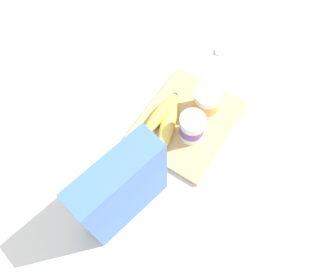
{
  "coord_description": "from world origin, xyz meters",
  "views": [
    {
      "loc": [
        0.42,
        0.2,
        0.86
      ],
      "look_at": [
        0.1,
        0.0,
        0.07
      ],
      "focal_mm": 37.47,
      "sensor_mm": 36.0,
      "label": 1
    }
  ],
  "objects_px": {
    "cutting_board": "(187,122)",
    "banana_bunch": "(165,118)",
    "cereal_box": "(121,190)",
    "yogurt_cup_front": "(207,102)",
    "spoon": "(214,57)",
    "yogurt_cup_back": "(192,127)"
  },
  "relations": [
    {
      "from": "cutting_board",
      "to": "cereal_box",
      "type": "distance_m",
      "value": 0.3
    },
    {
      "from": "cutting_board",
      "to": "banana_bunch",
      "type": "height_order",
      "value": "banana_bunch"
    },
    {
      "from": "yogurt_cup_front",
      "to": "yogurt_cup_back",
      "type": "height_order",
      "value": "yogurt_cup_back"
    },
    {
      "from": "yogurt_cup_front",
      "to": "banana_bunch",
      "type": "bearing_deg",
      "value": -38.73
    },
    {
      "from": "yogurt_cup_front",
      "to": "cereal_box",
      "type": "bearing_deg",
      "value": -5.06
    },
    {
      "from": "cutting_board",
      "to": "banana_bunch",
      "type": "distance_m",
      "value": 0.07
    },
    {
      "from": "yogurt_cup_front",
      "to": "yogurt_cup_back",
      "type": "bearing_deg",
      "value": 4.24
    },
    {
      "from": "yogurt_cup_front",
      "to": "spoon",
      "type": "height_order",
      "value": "yogurt_cup_front"
    },
    {
      "from": "yogurt_cup_back",
      "to": "spoon",
      "type": "xyz_separation_m",
      "value": [
        -0.27,
        -0.08,
        -0.05
      ]
    },
    {
      "from": "banana_bunch",
      "to": "spoon",
      "type": "bearing_deg",
      "value": 179.14
    },
    {
      "from": "spoon",
      "to": "yogurt_cup_back",
      "type": "bearing_deg",
      "value": 15.85
    },
    {
      "from": "cereal_box",
      "to": "banana_bunch",
      "type": "bearing_deg",
      "value": -156.31
    },
    {
      "from": "cutting_board",
      "to": "yogurt_cup_front",
      "type": "relative_size",
      "value": 3.51
    },
    {
      "from": "spoon",
      "to": "cutting_board",
      "type": "bearing_deg",
      "value": 10.81
    },
    {
      "from": "cutting_board",
      "to": "yogurt_cup_front",
      "type": "height_order",
      "value": "yogurt_cup_front"
    },
    {
      "from": "yogurt_cup_front",
      "to": "banana_bunch",
      "type": "xyz_separation_m",
      "value": [
        0.09,
        -0.07,
        -0.02
      ]
    },
    {
      "from": "cutting_board",
      "to": "yogurt_cup_back",
      "type": "relative_size",
      "value": 3.28
    },
    {
      "from": "cutting_board",
      "to": "spoon",
      "type": "distance_m",
      "value": 0.25
    },
    {
      "from": "cutting_board",
      "to": "yogurt_cup_front",
      "type": "distance_m",
      "value": 0.08
    },
    {
      "from": "cutting_board",
      "to": "yogurt_cup_back",
      "type": "distance_m",
      "value": 0.07
    },
    {
      "from": "cutting_board",
      "to": "yogurt_cup_front",
      "type": "bearing_deg",
      "value": 157.42
    },
    {
      "from": "cereal_box",
      "to": "banana_bunch",
      "type": "xyz_separation_m",
      "value": [
        -0.24,
        -0.04,
        -0.09
      ]
    }
  ]
}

